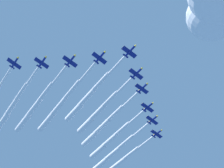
% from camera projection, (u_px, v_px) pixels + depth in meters
% --- Properties ---
extents(jet_lead, '(71.98, 26.43, 4.41)m').
position_uv_depth(jet_lead, '(86.00, 99.00, 217.23)').
color(jet_lead, navy).
extents(jet_port_inner, '(67.48, 24.70, 4.41)m').
position_uv_depth(jet_port_inner, '(97.00, 113.00, 225.54)').
color(jet_port_inner, navy).
extents(jet_starboard_inner, '(78.25, 27.46, 4.50)m').
position_uv_depth(jet_starboard_inner, '(58.00, 108.00, 220.72)').
color(jet_starboard_inner, navy).
extents(jet_port_mid, '(72.72, 26.02, 4.38)m').
position_uv_depth(jet_port_mid, '(102.00, 127.00, 240.52)').
color(jet_port_mid, navy).
extents(jet_starboard_mid, '(76.19, 27.40, 4.42)m').
position_uv_depth(jet_starboard_mid, '(33.00, 109.00, 221.71)').
color(jet_starboard_mid, navy).
extents(jet_port_outer, '(70.28, 25.61, 4.40)m').
position_uv_depth(jet_port_outer, '(109.00, 141.00, 249.22)').
color(jet_port_outer, navy).
extents(jet_starboard_outer, '(73.16, 25.58, 4.38)m').
position_uv_depth(jet_starboard_outer, '(11.00, 108.00, 223.40)').
color(jet_starboard_outer, navy).
extents(jet_trail_port, '(78.41, 27.33, 4.46)m').
position_uv_depth(jet_trail_port, '(111.00, 155.00, 264.89)').
color(jet_trail_port, navy).
extents(jet_tail_end, '(75.12, 27.24, 4.43)m').
position_uv_depth(jet_tail_end, '(118.00, 164.00, 274.27)').
color(jet_tail_end, navy).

